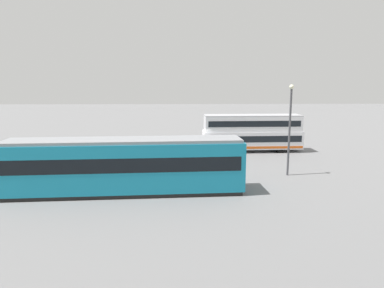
# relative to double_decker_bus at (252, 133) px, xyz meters

# --- Properties ---
(ground_plane) EXTENTS (160.00, 160.00, 0.00)m
(ground_plane) POSITION_rel_double_decker_bus_xyz_m (5.62, 1.55, -1.94)
(ground_plane) COLOR slate
(double_decker_bus) EXTENTS (10.21, 2.82, 3.79)m
(double_decker_bus) POSITION_rel_double_decker_bus_xyz_m (0.00, 0.00, 0.00)
(double_decker_bus) COLOR white
(double_decker_bus) RESTS_ON ground
(tram_yellow) EXTENTS (15.27, 3.50, 3.56)m
(tram_yellow) POSITION_rel_double_decker_bus_xyz_m (10.81, 13.63, -0.09)
(tram_yellow) COLOR teal
(tram_yellow) RESTS_ON ground
(pedestrian_near_railing) EXTENTS (0.41, 0.41, 1.79)m
(pedestrian_near_railing) POSITION_rel_double_decker_bus_xyz_m (8.83, 5.84, -0.90)
(pedestrian_near_railing) COLOR #4C3F2D
(pedestrian_near_railing) RESTS_ON ground
(pedestrian_crossing) EXTENTS (0.37, 0.37, 1.57)m
(pedestrian_crossing) POSITION_rel_double_decker_bus_xyz_m (5.62, 10.22, -1.04)
(pedestrian_crossing) COLOR #33384C
(pedestrian_crossing) RESTS_ON ground
(pedestrian_railing) EXTENTS (8.10, 0.11, 1.08)m
(pedestrian_railing) POSITION_rel_double_decker_bus_xyz_m (7.60, 5.73, -1.20)
(pedestrian_railing) COLOR gray
(pedestrian_railing) RESTS_ON ground
(info_sign) EXTENTS (1.21, 0.12, 2.21)m
(info_sign) POSITION_rel_double_decker_bus_xyz_m (11.84, 6.43, -0.39)
(info_sign) COLOR slate
(info_sign) RESTS_ON ground
(street_lamp) EXTENTS (0.36, 0.36, 6.92)m
(street_lamp) POSITION_rel_double_decker_bus_xyz_m (-0.97, 9.50, 2.10)
(street_lamp) COLOR #4C4C51
(street_lamp) RESTS_ON ground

